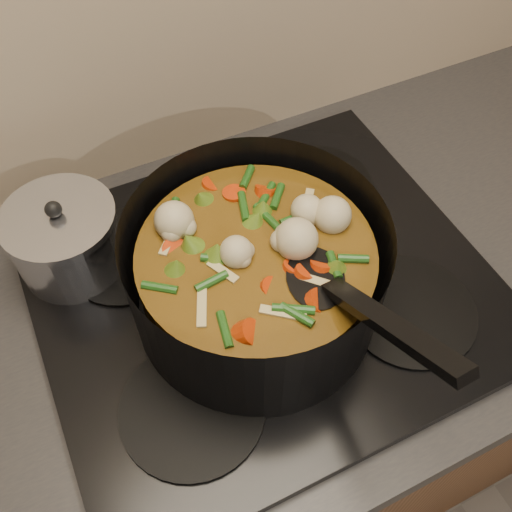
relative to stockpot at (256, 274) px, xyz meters
name	(u,v)px	position (x,y,z in m)	size (l,w,h in m)	color
counter	(261,409)	(0.03, 0.03, -0.55)	(2.64, 0.64, 0.91)	brown
stovetop	(263,286)	(0.03, 0.03, -0.08)	(0.62, 0.54, 0.03)	black
stockpot	(256,274)	(0.00, 0.00, 0.00)	(0.36, 0.45, 0.24)	black
saucepan	(66,239)	(-0.20, 0.18, -0.02)	(0.15, 0.15, 0.13)	silver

